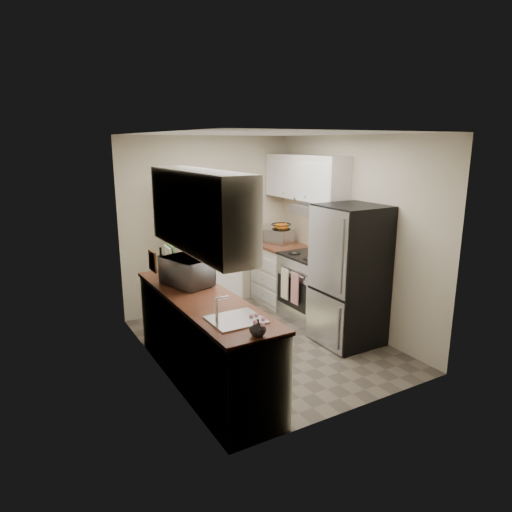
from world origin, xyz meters
The scene contains 16 objects.
ground centered at (0.00, 0.00, 0.00)m, with size 3.20×3.20×0.00m, color #665B4C.
room_shell centered at (-0.02, -0.01, 1.63)m, with size 2.64×3.24×2.52m.
pantry_cabinet centered at (-0.20, 1.32, 1.00)m, with size 0.90×0.55×2.00m, color silver.
base_cabinet_left centered at (-0.99, -0.43, 0.44)m, with size 0.60×2.30×0.88m, color silver.
countertop_left centered at (-0.99, -0.43, 0.90)m, with size 0.63×2.33×0.04m, color brown.
base_cabinet_right centered at (0.99, 1.19, 0.44)m, with size 0.60×0.80×0.88m, color silver.
countertop_right centered at (0.99, 1.19, 0.90)m, with size 0.63×0.83×0.04m, color brown.
electric_range centered at (0.97, 0.39, 0.48)m, with size 0.71×0.78×1.13m.
refrigerator centered at (0.94, -0.41, 0.85)m, with size 0.70×0.72×1.70m, color #B7B7BC.
microwave centered at (-0.97, 0.00, 1.07)m, with size 0.54×0.37×0.30m, color silver.
wine_bottle centered at (-1.13, 0.40, 1.08)m, with size 0.08×0.08×0.32m, color black.
flower_vase centered at (-0.99, -1.52, 0.99)m, with size 0.13×0.13×0.14m, color white.
cutting_board centered at (-0.94, 0.54, 1.09)m, with size 0.02×0.27×0.34m, color #489040.
toaster_oven centered at (0.99, 1.25, 1.03)m, with size 0.30×0.37×0.22m, color #A2A1A6.
fruit_basket centered at (1.02, 1.24, 1.20)m, with size 0.30×0.30×0.13m, color orange, non-canonical shape.
kitchen_mat centered at (0.09, 0.53, 0.01)m, with size 0.51×0.82×0.01m, color beige.
Camera 1 is at (-2.67, -4.41, 2.41)m, focal length 32.00 mm.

